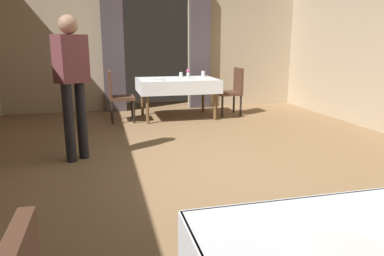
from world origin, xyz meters
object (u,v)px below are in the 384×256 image
object	(u,v)px
dining_table_mid	(177,83)
flower_vase_mid	(188,73)
chair_mid_left	(117,94)
glass_mid_b	(203,74)
person_waiter_by_doorway	(72,76)
chair_mid_right	(233,89)
glass_mid_d	(181,74)
plate_mid_c	(159,80)
plate_near_b	(349,251)

from	to	relation	value
dining_table_mid	flower_vase_mid	size ratio (longest dim) A/B	8.30
dining_table_mid	chair_mid_left	world-z (taller)	chair_mid_left
glass_mid_b	person_waiter_by_doorway	world-z (taller)	person_waiter_by_doorway
chair_mid_right	glass_mid_d	bearing A→B (deg)	161.24
dining_table_mid	chair_mid_right	distance (m)	1.14
flower_vase_mid	chair_mid_right	bearing A→B (deg)	3.66
plate_mid_c	chair_mid_right	bearing A→B (deg)	9.09
chair_mid_left	flower_vase_mid	size ratio (longest dim) A/B	5.18
flower_vase_mid	plate_mid_c	xyz separation A→B (m)	(-0.59, -0.18, -0.09)
chair_mid_right	glass_mid_b	distance (m)	0.66
chair_mid_right	dining_table_mid	bearing A→B (deg)	-178.10
dining_table_mid	person_waiter_by_doorway	bearing A→B (deg)	-127.63
plate_near_b	glass_mid_b	world-z (taller)	glass_mid_b
plate_near_b	dining_table_mid	bearing A→B (deg)	83.59
glass_mid_b	glass_mid_d	xyz separation A→B (m)	(-0.43, 0.11, -0.01)
plate_mid_c	chair_mid_left	bearing A→B (deg)	172.95
chair_mid_left	person_waiter_by_doorway	bearing A→B (deg)	-105.59
plate_near_b	person_waiter_by_doorway	xyz separation A→B (m)	(-1.07, 3.59, 0.27)
plate_near_b	glass_mid_b	xyz separation A→B (m)	(1.24, 6.08, 0.05)
chair_mid_left	plate_mid_c	bearing A→B (deg)	-7.05
dining_table_mid	chair_mid_right	world-z (taller)	chair_mid_right
chair_mid_right	glass_mid_b	world-z (taller)	chair_mid_right
chair_mid_left	flower_vase_mid	distance (m)	1.38
dining_table_mid	plate_mid_c	size ratio (longest dim) A/B	6.23
dining_table_mid	glass_mid_b	xyz separation A→B (m)	(0.58, 0.26, 0.14)
dining_table_mid	plate_near_b	world-z (taller)	plate_near_b
chair_mid_left	person_waiter_by_doorway	xyz separation A→B (m)	(-0.59, -2.12, 0.51)
glass_mid_d	glass_mid_b	bearing A→B (deg)	-14.77
chair_mid_right	person_waiter_by_doorway	xyz separation A→B (m)	(-2.85, -2.27, 0.51)
chair_mid_right	plate_near_b	world-z (taller)	chair_mid_right
dining_table_mid	chair_mid_right	xyz separation A→B (m)	(1.13, 0.04, -0.15)
chair_mid_right	person_waiter_by_doorway	world-z (taller)	person_waiter_by_doorway
chair_mid_left	dining_table_mid	bearing A→B (deg)	5.59
plate_near_b	plate_mid_c	bearing A→B (deg)	87.18
chair_mid_left	plate_near_b	xyz separation A→B (m)	(0.48, -5.72, 0.24)
chair_mid_right	plate_near_b	distance (m)	6.13
glass_mid_d	plate_mid_c	bearing A→B (deg)	-132.96
plate_mid_c	glass_mid_d	bearing A→B (deg)	47.04
glass_mid_b	glass_mid_d	distance (m)	0.44
plate_near_b	glass_mid_d	size ratio (longest dim) A/B	2.45
chair_mid_left	plate_near_b	distance (m)	5.74
dining_table_mid	flower_vase_mid	world-z (taller)	flower_vase_mid
plate_near_b	person_waiter_by_doorway	bearing A→B (deg)	106.57
person_waiter_by_doorway	glass_mid_b	bearing A→B (deg)	47.20
plate_mid_c	plate_near_b	bearing A→B (deg)	-92.82
chair_mid_right	plate_mid_c	bearing A→B (deg)	-170.91
glass_mid_b	person_waiter_by_doorway	xyz separation A→B (m)	(-2.31, -2.49, 0.21)
flower_vase_mid	glass_mid_d	bearing A→B (deg)	97.85
plate_mid_c	glass_mid_b	bearing A→B (deg)	25.53
chair_mid_left	chair_mid_right	bearing A→B (deg)	3.75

